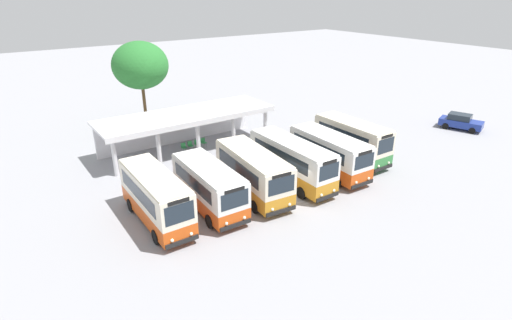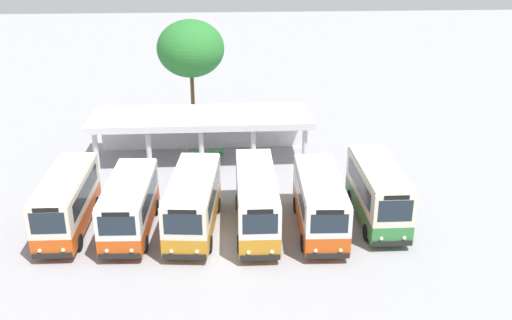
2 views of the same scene
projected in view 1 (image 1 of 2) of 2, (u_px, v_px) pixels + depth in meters
The scene contains 14 objects.
ground_plane at pixel (292, 199), 28.41m from camera, with size 180.00×180.00×0.00m, color #939399.
city_bus_nearest_orange at pixel (156, 196), 24.95m from camera, with size 2.29×7.35×3.32m.
city_bus_second_in_row at pixel (209, 186), 26.49m from camera, with size 2.56×7.01×3.11m.
city_bus_middle_cream at pixel (253, 172), 28.27m from camera, with size 3.05×7.63×3.28m.
city_bus_fourth_amber at pixel (292, 160), 30.12m from camera, with size 2.33×8.11×3.32m.
city_bus_fifth_blue at pixel (329, 152), 31.67m from camera, with size 2.61×7.45×3.21m.
city_bus_far_end_green at pixel (352, 139), 34.13m from camera, with size 2.38×7.17×3.41m.
parked_car_flank at pixel (461, 122), 42.07m from camera, with size 3.00×4.46×1.62m.
terminal_canopy at pixel (184, 120), 36.65m from camera, with size 15.80×5.10×3.40m.
waiting_chair_end_by_column at pixel (184, 147), 36.27m from camera, with size 0.44×0.44×0.86m.
waiting_chair_second_from_end at pixel (190, 145), 36.68m from camera, with size 0.44×0.44×0.86m.
waiting_chair_middle_seat at pixel (197, 143), 37.03m from camera, with size 0.44×0.44×0.86m.
waiting_chair_fourth_seat at pixel (203, 142), 37.43m from camera, with size 0.44×0.44×0.86m.
roadside_tree_behind_canopy at pixel (140, 65), 40.19m from camera, with size 5.56×5.56×8.93m.
Camera 1 is at (-16.37, -19.10, 13.72)m, focal length 28.30 mm.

